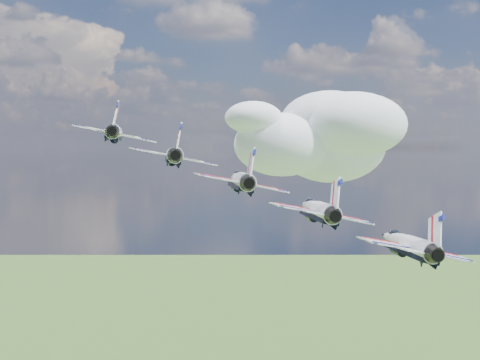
{
  "coord_description": "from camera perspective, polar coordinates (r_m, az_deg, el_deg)",
  "views": [
    {
      "loc": [
        -26.81,
        -73.0,
        160.96
      ],
      "look_at": [
        -10.39,
        2.0,
        157.22
      ],
      "focal_mm": 50.0,
      "sensor_mm": 36.0,
      "label": 1
    }
  ],
  "objects": [
    {
      "name": "jet_1",
      "position": [
        82.84,
        -5.7,
        2.17
      ],
      "size": [
        12.18,
        16.03,
        6.47
      ],
      "primitive_type": null,
      "rotation": [
        0.0,
        0.2,
        -0.09
      ],
      "color": "white"
    },
    {
      "name": "jet_3",
      "position": [
        71.91,
        6.57,
        -2.5
      ],
      "size": [
        12.18,
        16.03,
        6.47
      ],
      "primitive_type": null,
      "rotation": [
        0.0,
        0.2,
        -0.09
      ],
      "color": "white"
    },
    {
      "name": "jet_0",
      "position": [
        89.62,
        -10.59,
        4.01
      ],
      "size": [
        12.18,
        16.03,
        6.47
      ],
      "primitive_type": null,
      "rotation": [
        0.0,
        0.2,
        -0.09
      ],
      "color": "white"
    },
    {
      "name": "jet_2",
      "position": [
        76.87,
        0.0,
        0.0
      ],
      "size": [
        12.18,
        16.03,
        6.47
      ],
      "primitive_type": null,
      "rotation": [
        0.0,
        0.2,
        -0.09
      ],
      "color": "white"
    },
    {
      "name": "jet_4",
      "position": [
        68.17,
        14.01,
        -5.28
      ],
      "size": [
        12.18,
        16.03,
        6.47
      ],
      "primitive_type": null,
      "rotation": [
        0.0,
        0.2,
        -0.09
      ],
      "color": "silver"
    },
    {
      "name": "cloud_far",
      "position": [
        263.46,
        5.01,
        4.04
      ],
      "size": [
        64.73,
        50.86,
        25.43
      ],
      "primitive_type": "ellipsoid",
      "color": "white"
    }
  ]
}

